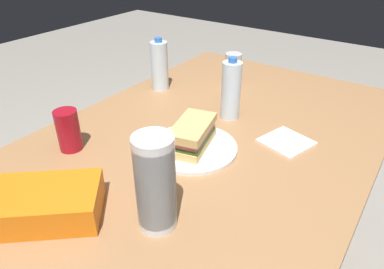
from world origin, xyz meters
name	(u,v)px	position (x,y,z in m)	size (l,w,h in m)	color
dining_table	(203,165)	(0.00, 0.00, 0.63)	(1.48, 0.93, 0.72)	#9E7047
paper_plate	(192,147)	(0.06, 0.00, 0.73)	(0.26, 0.26, 0.01)	white
sandwich	(192,134)	(0.06, 0.00, 0.77)	(0.20, 0.14, 0.08)	#DBB26B
soda_can_red	(68,130)	(0.25, -0.29, 0.78)	(0.07, 0.07, 0.12)	maroon
chip_bag	(47,203)	(0.46, -0.11, 0.76)	(0.23, 0.15, 0.07)	orange
water_bottle_tall	(159,66)	(-0.24, -0.36, 0.82)	(0.07, 0.07, 0.20)	silver
plastic_cup_stack	(156,184)	(0.34, 0.11, 0.83)	(0.08, 0.08, 0.22)	silver
water_bottle_spare	(231,90)	(-0.18, -0.01, 0.82)	(0.06, 0.06, 0.21)	silver
soda_can_silver	(233,68)	(-0.46, -0.16, 0.78)	(0.07, 0.07, 0.12)	silver
paper_napkin	(286,142)	(-0.14, 0.21, 0.72)	(0.13, 0.13, 0.01)	white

